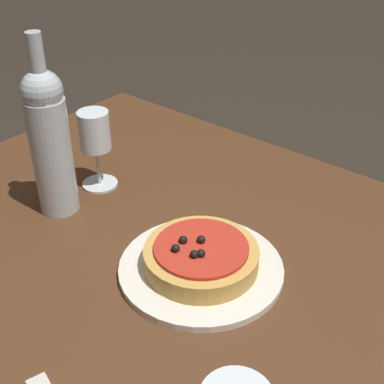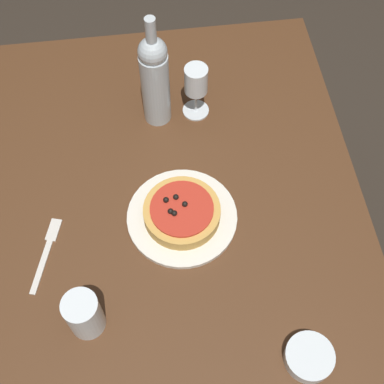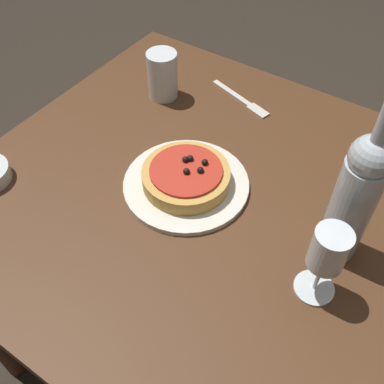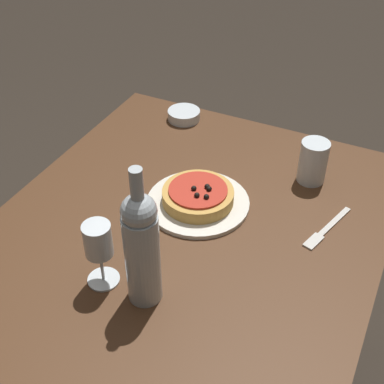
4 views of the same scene
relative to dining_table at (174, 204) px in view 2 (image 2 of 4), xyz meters
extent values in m
plane|color=#2D261E|center=(0.00, 0.00, -0.65)|extent=(14.00, 14.00, 0.00)
cube|color=#4C2D19|center=(0.00, 0.00, 0.08)|extent=(1.10, 0.93, 0.03)
cylinder|color=#4C2D19|center=(-0.49, 0.41, -0.29)|extent=(0.06, 0.06, 0.71)
cylinder|color=#4C2D19|center=(-0.49, -0.41, -0.29)|extent=(0.06, 0.06, 0.71)
cylinder|color=silver|center=(0.10, 0.01, 0.11)|extent=(0.27, 0.27, 0.01)
cylinder|color=gold|center=(0.10, 0.01, 0.13)|extent=(0.18, 0.18, 0.03)
cylinder|color=#B72D1E|center=(0.10, 0.01, 0.15)|extent=(0.15, 0.15, 0.01)
sphere|color=black|center=(0.07, 0.00, 0.16)|extent=(0.01, 0.01, 0.01)
sphere|color=black|center=(0.07, -0.02, 0.16)|extent=(0.01, 0.01, 0.01)
sphere|color=black|center=(0.11, -0.01, 0.16)|extent=(0.01, 0.01, 0.01)
sphere|color=black|center=(0.11, -0.02, 0.16)|extent=(0.01, 0.01, 0.01)
sphere|color=black|center=(0.09, 0.02, 0.16)|extent=(0.01, 0.01, 0.01)
cylinder|color=silver|center=(-0.23, 0.09, 0.10)|extent=(0.07, 0.07, 0.00)
cylinder|color=silver|center=(-0.23, 0.09, 0.14)|extent=(0.01, 0.01, 0.08)
cylinder|color=silver|center=(-0.23, 0.09, 0.22)|extent=(0.06, 0.06, 0.08)
cylinder|color=#B2BCC1|center=(-0.22, -0.02, 0.21)|extent=(0.07, 0.07, 0.22)
sphere|color=#B2BCC1|center=(-0.22, -0.02, 0.34)|extent=(0.07, 0.07, 0.07)
cylinder|color=#B2BCC1|center=(-0.22, -0.02, 0.40)|extent=(0.03, 0.03, 0.08)
cylinder|color=silver|center=(0.33, -0.22, 0.16)|extent=(0.08, 0.08, 0.12)
cylinder|color=silver|center=(0.47, 0.23, 0.12)|extent=(0.10, 0.10, 0.03)
cube|color=beige|center=(0.18, -0.33, 0.10)|extent=(0.13, 0.05, 0.00)
cube|color=beige|center=(0.09, -0.30, 0.10)|extent=(0.06, 0.04, 0.00)
camera|label=1|loc=(0.51, -0.51, 0.68)|focal=50.00mm
camera|label=2|loc=(0.71, -0.04, 1.25)|focal=50.00mm
camera|label=3|loc=(-0.27, 0.54, 0.81)|focal=42.00mm
camera|label=4|loc=(-0.87, -0.44, 0.99)|focal=50.00mm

